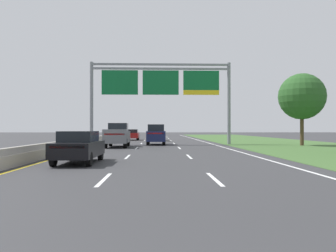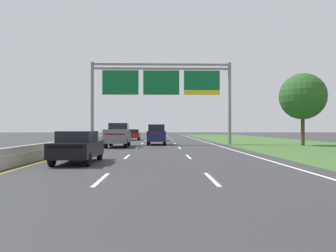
{
  "view_description": "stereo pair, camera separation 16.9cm",
  "coord_description": "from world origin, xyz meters",
  "px_view_note": "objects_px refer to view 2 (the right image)",
  "views": [
    {
      "loc": [
        -0.08,
        -0.8,
        1.7
      ],
      "look_at": [
        0.76,
        25.28,
        1.89
      ],
      "focal_mm": 36.08,
      "sensor_mm": 36.0,
      "label": 1
    },
    {
      "loc": [
        0.08,
        -0.8,
        1.7
      ],
      "look_at": [
        0.76,
        25.28,
        1.89
      ],
      "focal_mm": 36.08,
      "sensor_mm": 36.0,
      "label": 2
    }
  ],
  "objects_px": {
    "roadside_tree_mid": "(303,96)",
    "car_black_left_lane_sedan": "(78,146)",
    "overhead_sign_gantry": "(161,86)",
    "car_red_left_lane_sedan": "(133,134)",
    "pickup_truck_grey": "(118,135)",
    "car_navy_centre_lane_suv": "(157,134)",
    "car_gold_centre_lane_sedan": "(159,135)"
  },
  "relations": [
    {
      "from": "car_navy_centre_lane_suv",
      "to": "car_black_left_lane_sedan",
      "type": "height_order",
      "value": "car_navy_centre_lane_suv"
    },
    {
      "from": "overhead_sign_gantry",
      "to": "roadside_tree_mid",
      "type": "height_order",
      "value": "overhead_sign_gantry"
    },
    {
      "from": "overhead_sign_gantry",
      "to": "car_red_left_lane_sedan",
      "type": "bearing_deg",
      "value": 106.54
    },
    {
      "from": "car_black_left_lane_sedan",
      "to": "pickup_truck_grey",
      "type": "bearing_deg",
      "value": -0.69
    },
    {
      "from": "pickup_truck_grey",
      "to": "car_gold_centre_lane_sedan",
      "type": "xyz_separation_m",
      "value": [
        3.74,
        15.38,
        -0.26
      ]
    },
    {
      "from": "car_black_left_lane_sedan",
      "to": "overhead_sign_gantry",
      "type": "bearing_deg",
      "value": -12.22
    },
    {
      "from": "overhead_sign_gantry",
      "to": "car_gold_centre_lane_sedan",
      "type": "bearing_deg",
      "value": 91.48
    },
    {
      "from": "overhead_sign_gantry",
      "to": "car_navy_centre_lane_suv",
      "type": "height_order",
      "value": "overhead_sign_gantry"
    },
    {
      "from": "car_gold_centre_lane_sedan",
      "to": "car_navy_centre_lane_suv",
      "type": "relative_size",
      "value": 0.94
    },
    {
      "from": "roadside_tree_mid",
      "to": "car_black_left_lane_sedan",
      "type": "bearing_deg",
      "value": -138.13
    },
    {
      "from": "car_gold_centre_lane_sedan",
      "to": "roadside_tree_mid",
      "type": "relative_size",
      "value": 0.62
    },
    {
      "from": "overhead_sign_gantry",
      "to": "pickup_truck_grey",
      "type": "distance_m",
      "value": 8.16
    },
    {
      "from": "pickup_truck_grey",
      "to": "car_gold_centre_lane_sedan",
      "type": "bearing_deg",
      "value": -14.65
    },
    {
      "from": "pickup_truck_grey",
      "to": "car_red_left_lane_sedan",
      "type": "height_order",
      "value": "pickup_truck_grey"
    },
    {
      "from": "pickup_truck_grey",
      "to": "roadside_tree_mid",
      "type": "height_order",
      "value": "roadside_tree_mid"
    },
    {
      "from": "overhead_sign_gantry",
      "to": "pickup_truck_grey",
      "type": "height_order",
      "value": "overhead_sign_gantry"
    },
    {
      "from": "car_black_left_lane_sedan",
      "to": "roadside_tree_mid",
      "type": "distance_m",
      "value": 24.85
    },
    {
      "from": "overhead_sign_gantry",
      "to": "car_black_left_lane_sedan",
      "type": "relative_size",
      "value": 3.42
    },
    {
      "from": "car_gold_centre_lane_sedan",
      "to": "car_red_left_lane_sedan",
      "type": "xyz_separation_m",
      "value": [
        -3.73,
        2.97,
        0.0
      ]
    },
    {
      "from": "pickup_truck_grey",
      "to": "car_navy_centre_lane_suv",
      "type": "distance_m",
      "value": 5.53
    },
    {
      "from": "roadside_tree_mid",
      "to": "car_red_left_lane_sedan",
      "type": "bearing_deg",
      "value": 137.86
    },
    {
      "from": "car_red_left_lane_sedan",
      "to": "overhead_sign_gantry",
      "type": "bearing_deg",
      "value": -163.36
    },
    {
      "from": "overhead_sign_gantry",
      "to": "car_navy_centre_lane_suv",
      "type": "relative_size",
      "value": 3.2
    },
    {
      "from": "car_black_left_lane_sedan",
      "to": "roadside_tree_mid",
      "type": "relative_size",
      "value": 0.61
    },
    {
      "from": "car_red_left_lane_sedan",
      "to": "roadside_tree_mid",
      "type": "xyz_separation_m",
      "value": [
        18.03,
        -16.31,
        4.06
      ]
    },
    {
      "from": "car_navy_centre_lane_suv",
      "to": "overhead_sign_gantry",
      "type": "bearing_deg",
      "value": -39.19
    },
    {
      "from": "pickup_truck_grey",
      "to": "car_navy_centre_lane_suv",
      "type": "xyz_separation_m",
      "value": [
        3.51,
        4.28,
        0.02
      ]
    },
    {
      "from": "car_red_left_lane_sedan",
      "to": "car_navy_centre_lane_suv",
      "type": "relative_size",
      "value": 0.94
    },
    {
      "from": "pickup_truck_grey",
      "to": "car_gold_centre_lane_sedan",
      "type": "height_order",
      "value": "pickup_truck_grey"
    },
    {
      "from": "pickup_truck_grey",
      "to": "roadside_tree_mid",
      "type": "distance_m",
      "value": 18.55
    },
    {
      "from": "pickup_truck_grey",
      "to": "car_red_left_lane_sedan",
      "type": "xyz_separation_m",
      "value": [
        0.01,
        18.35,
        -0.26
      ]
    },
    {
      "from": "car_red_left_lane_sedan",
      "to": "car_black_left_lane_sedan",
      "type": "distance_m",
      "value": 32.68
    }
  ]
}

